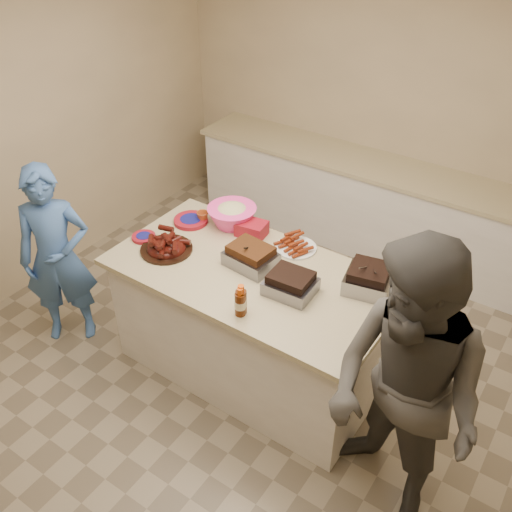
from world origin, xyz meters
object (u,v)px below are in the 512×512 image
Objects in this scene: guest_gray at (381,500)px; coleslaw_bowl at (232,225)px; guest_blue at (75,331)px; roasting_pan at (367,288)px; rib_platter at (167,250)px; mustard_bottle at (234,253)px; plastic_cup at (203,222)px; bbq_bottle_a at (241,312)px; bbq_bottle_b at (240,314)px; island at (252,367)px.

coleslaw_bowl is at bearing -179.52° from guest_gray.
roasting_pan is at bearing -21.88° from guest_blue.
mustard_bottle is at bearing 30.87° from rib_platter.
rib_platter is at bearing -86.88° from plastic_cup.
guest_gray is (0.56, -0.75, -0.94)m from roasting_pan.
coleslaw_bowl is 4.06× the size of plastic_cup.
bbq_bottle_a is at bearing -50.26° from mustard_bottle.
mustard_bottle is at bearing -51.69° from coleslaw_bowl.
rib_platter is 2.19m from guest_gray.
rib_platter reaches higher than mustard_bottle.
plastic_cup is (-0.45, 0.20, 0.00)m from mustard_bottle.
bbq_bottle_b is 1.76× the size of mustard_bottle.
plastic_cup is at bearing 93.12° from rib_platter.
island is 1.03m from bbq_bottle_a.
guest_blue is at bearing -176.28° from bbq_bottle_a.
island is 9.39× the size of bbq_bottle_a.
plastic_cup is at bearing 155.84° from mustard_bottle.
guest_gray is (1.10, -0.07, -0.94)m from bbq_bottle_b.
coleslaw_bowl reaches higher than rib_platter.
rib_platter reaches higher than island.
coleslaw_bowl is 0.37m from mustard_bottle.
mustard_bottle reaches higher than guest_gray.
coleslaw_bowl is (0.19, 0.54, -0.00)m from rib_platter.
plastic_cup is (-0.02, 0.45, 0.00)m from rib_platter.
roasting_pan is 2.51× the size of mustard_bottle.
roasting_pan reaches higher than plastic_cup.
coleslaw_bowl reaches higher than bbq_bottle_a.
coleslaw_bowl is (-0.46, 0.40, 0.94)m from island.
roasting_pan is at bearing -6.25° from coleslaw_bowl.
bbq_bottle_b is (0.01, -0.02, -0.00)m from bbq_bottle_a.
mustard_bottle reaches higher than plastic_cup.
bbq_bottle_b reaches higher than guest_gray.
bbq_bottle_a reaches higher than rib_platter.
mustard_bottle is (0.42, 0.25, 0.00)m from rib_platter.
rib_platter is at bearing 163.52° from bbq_bottle_a.
island is 1.04× the size of guest_gray.
rib_platter reaches higher than guest_gray.
guest_gray is at bearing -9.78° from rib_platter.
guest_gray is at bearing -3.67° from bbq_bottle_b.
bbq_bottle_a is 1.04× the size of bbq_bottle_b.
coleslaw_bowl reaches higher than plastic_cup.
bbq_bottle_a reaches higher than guest_gray.
rib_platter is 0.87m from bbq_bottle_a.
bbq_bottle_b reaches higher than guest_blue.
plastic_cup is at bearing 4.43° from guest_blue.
bbq_bottle_b is at bearing -140.47° from roasting_pan.
plastic_cup is (-0.86, 0.72, 0.00)m from bbq_bottle_b.
island reaches higher than guest_blue.
rib_platter is 0.88m from bbq_bottle_b.
bbq_bottle_a reaches higher than mustard_bottle.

